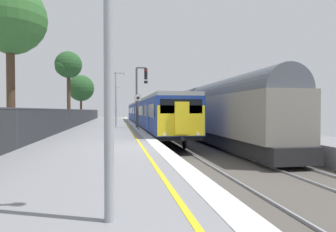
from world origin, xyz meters
The scene contains 11 objects.
ground centered at (2.64, 0.00, -0.61)m, with size 17.40×110.00×1.21m.
commuter_train_at_platform centered at (2.10, 22.52, 1.27)m, with size 2.83×39.50×3.81m.
freight_train_adjacent_track centered at (6.10, 12.66, 1.55)m, with size 2.60×28.72×4.67m.
signal_gantry centered at (0.60, 14.02, 3.44)m, with size 1.10×0.24×5.55m.
speed_limit_sign centered at (0.25, 10.77, 1.84)m, with size 0.59×0.08×2.90m.
platform_lamp_mid centered at (-1.53, 15.66, 3.13)m, with size 2.00×0.20×5.27m.
platform_lamp_far centered at (-1.53, 39.77, 3.38)m, with size 2.00×0.20×5.74m.
platform_back_fence centered at (-5.45, 0.00, 0.89)m, with size 0.07×99.00×1.70m.
background_tree_left centered at (-6.36, 28.83, 4.58)m, with size 3.59×3.59×6.46m.
background_tree_centre centered at (-6.86, 3.67, 6.22)m, with size 3.67×3.67×8.24m.
background_tree_right centered at (-6.72, 20.45, 6.42)m, with size 2.90×2.90×8.04m.
Camera 1 is at (-1.41, -12.65, 1.59)m, focal length 31.00 mm.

